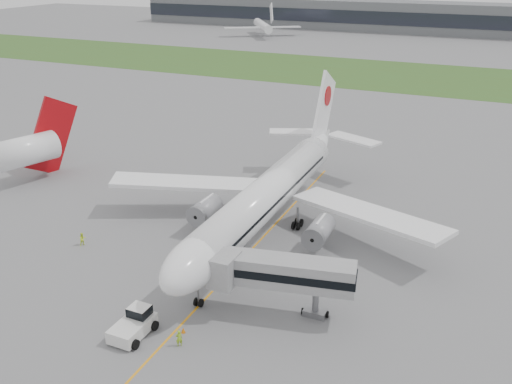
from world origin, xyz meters
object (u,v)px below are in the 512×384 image
at_px(ground_crew_near, 179,338).
at_px(neighbor_aircraft, 29,149).
at_px(pushback_tug, 134,323).
at_px(jet_bridge, 278,273).
at_px(airliner, 270,192).

bearing_deg(ground_crew_near, neighbor_aircraft, -73.95).
height_order(pushback_tug, ground_crew_near, pushback_tug).
bearing_deg(pushback_tug, jet_bridge, 37.39).
distance_m(pushback_tug, ground_crew_near, 5.03).
bearing_deg(airliner, pushback_tug, -97.40).
xyz_separation_m(airliner, pushback_tug, (-3.45, -26.56, -4.51)).
distance_m(airliner, pushback_tug, 27.16).
bearing_deg(pushback_tug, neighbor_aircraft, 145.68).
relative_size(airliner, jet_bridge, 3.74).
bearing_deg(jet_bridge, neighbor_aircraft, 148.80).
height_order(airliner, neighbor_aircraft, airliner).
relative_size(pushback_tug, neighbor_aircraft, 0.29).
bearing_deg(airliner, neighbor_aircraft, 178.36).
height_order(ground_crew_near, neighbor_aircraft, neighbor_aircraft).
height_order(airliner, ground_crew_near, airliner).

